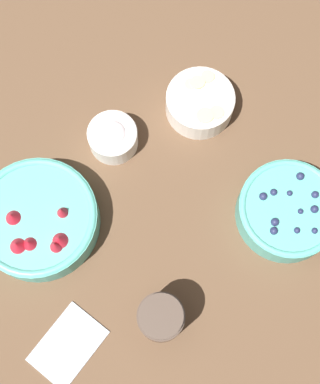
{
  "coord_description": "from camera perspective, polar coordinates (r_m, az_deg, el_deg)",
  "views": [
    {
      "loc": [
        -0.11,
        -0.26,
        1.0
      ],
      "look_at": [
        0.06,
        -0.02,
        0.05
      ],
      "focal_mm": 50.0,
      "sensor_mm": 36.0,
      "label": 1
    }
  ],
  "objects": [
    {
      "name": "ground_plane",
      "position": [
        1.04,
        -3.36,
        -1.72
      ],
      "size": [
        4.0,
        4.0,
        0.0
      ],
      "primitive_type": "plane",
      "color": "brown"
    },
    {
      "name": "bowl_strawberries",
      "position": [
        1.02,
        -12.95,
        -2.87
      ],
      "size": [
        0.23,
        0.23,
        0.08
      ],
      "color": "#56B7A8",
      "rests_on": "ground_plane"
    },
    {
      "name": "bowl_blueberries",
      "position": [
        1.03,
        13.46,
        -1.92
      ],
      "size": [
        0.19,
        0.19,
        0.06
      ],
      "color": "#56B7A8",
      "rests_on": "ground_plane"
    },
    {
      "name": "bowl_bananas",
      "position": [
        1.09,
        4.29,
        9.54
      ],
      "size": [
        0.14,
        0.14,
        0.06
      ],
      "color": "white",
      "rests_on": "ground_plane"
    },
    {
      "name": "bowl_cream",
      "position": [
        1.06,
        -5.06,
        5.91
      ],
      "size": [
        0.1,
        0.1,
        0.06
      ],
      "color": "white",
      "rests_on": "ground_plane"
    },
    {
      "name": "jar_chocolate",
      "position": [
        0.96,
        0.1,
        -13.3
      ],
      "size": [
        0.08,
        0.08,
        0.1
      ],
      "color": "#4C3D33",
      "rests_on": "ground_plane"
    },
    {
      "name": "napkin",
      "position": [
        1.01,
        -9.81,
        -15.85
      ],
      "size": [
        0.15,
        0.13,
        0.01
      ],
      "color": "#B2BCC6",
      "rests_on": "ground_plane"
    }
  ]
}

